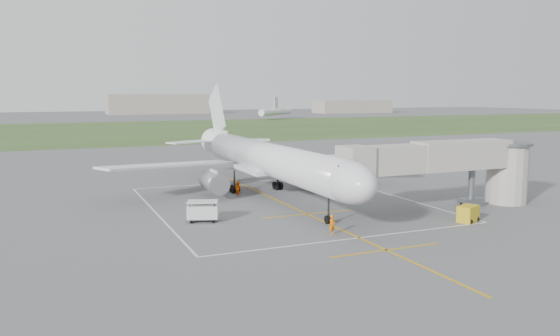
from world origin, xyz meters
name	(u,v)px	position (x,y,z in m)	size (l,w,h in m)	color
ground	(270,197)	(0.00, 0.00, 0.00)	(700.00, 700.00, 0.00)	#555557
grass_strip	(123,130)	(0.00, 130.00, 0.01)	(700.00, 120.00, 0.02)	#344F22
apron_markings	(290,206)	(0.00, -5.82, 0.01)	(28.20, 60.00, 0.01)	#C6890B
airliner	(267,160)	(0.00, 0.75, 4.39)	(38.93, 46.75, 13.52)	silver
jet_bridge	(456,164)	(15.72, -13.50, 4.74)	(23.40, 5.00, 7.20)	gray
gpu_unit	(468,214)	(12.59, -19.06, 0.78)	(2.47, 2.12, 1.58)	gold
baggage_cart	(203,211)	(-10.60, -9.00, 1.02)	(3.29, 2.60, 2.00)	silver
ramp_worker_nose	(332,225)	(-1.64, -18.21, 0.88)	(0.64, 0.42, 1.76)	orange
ramp_worker_wing	(238,188)	(-3.13, 2.48, 0.88)	(0.85, 0.66, 1.75)	#FF5808
distant_hangars	(60,107)	(-16.15, 265.19, 5.17)	(345.00, 49.00, 12.00)	gray
distant_aircraft	(132,115)	(8.96, 170.61, 3.59)	(160.96, 60.51, 8.85)	silver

